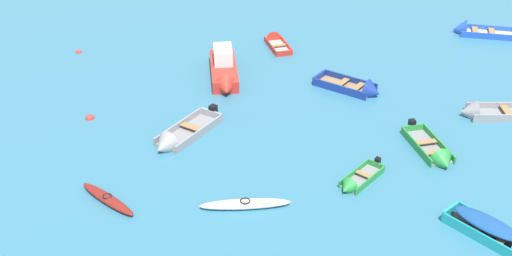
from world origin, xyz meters
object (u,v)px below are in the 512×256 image
at_px(rowboat_grey_center, 176,139).
at_px(rowboat_blue_near_right, 470,31).
at_px(rowboat_red_near_camera, 274,41).
at_px(rowboat_turquoise_foreground_center, 498,235).
at_px(rowboat_green_back_row_right, 355,183).
at_px(mooring_buoy_trailing, 79,52).
at_px(mooring_buoy_central, 90,119).
at_px(kayak_white_midfield_left, 245,204).
at_px(rowboat_deep_blue_far_back, 361,89).
at_px(rowboat_grey_back_row_center, 483,113).
at_px(motor_launch_red_distant_center, 224,70).
at_px(rowboat_green_near_left, 436,155).
at_px(kayak_maroon_outer_right, 108,199).

xyz_separation_m(rowboat_grey_center, rowboat_blue_near_right, (19.56, 12.17, -0.01)).
bearing_deg(rowboat_red_near_camera, rowboat_turquoise_foreground_center, -73.35).
bearing_deg(rowboat_green_back_row_right, mooring_buoy_trailing, 131.28).
bearing_deg(mooring_buoy_central, mooring_buoy_trailing, 101.43).
bearing_deg(rowboat_red_near_camera, rowboat_green_back_row_right, -84.72).
distance_m(kayak_white_midfield_left, rowboat_deep_blue_far_back, 12.15).
bearing_deg(rowboat_grey_back_row_center, rowboat_red_near_camera, 131.54).
height_order(rowboat_deep_blue_far_back, mooring_buoy_central, rowboat_deep_blue_far_back).
relative_size(rowboat_grey_center, rowboat_blue_near_right, 0.93).
bearing_deg(rowboat_turquoise_foreground_center, rowboat_red_near_camera, 106.65).
bearing_deg(mooring_buoy_trailing, rowboat_turquoise_foreground_center, -47.26).
height_order(rowboat_grey_center, rowboat_blue_near_right, rowboat_blue_near_right).
bearing_deg(motor_launch_red_distant_center, rowboat_green_back_row_right, -65.81).
bearing_deg(motor_launch_red_distant_center, rowboat_turquoise_foreground_center, -57.97).
relative_size(rowboat_red_near_camera, rowboat_deep_blue_far_back, 0.84).
relative_size(kayak_white_midfield_left, rowboat_turquoise_foreground_center, 1.05).
height_order(rowboat_grey_center, motor_launch_red_distant_center, motor_launch_red_distant_center).
height_order(kayak_white_midfield_left, rowboat_green_back_row_right, rowboat_green_back_row_right).
distance_m(rowboat_red_near_camera, motor_launch_red_distant_center, 6.11).
relative_size(rowboat_green_back_row_right, mooring_buoy_trailing, 6.56).
bearing_deg(kayak_white_midfield_left, rowboat_green_near_left, 17.45).
distance_m(rowboat_deep_blue_far_back, rowboat_green_back_row_right, 9.01).
distance_m(motor_launch_red_distant_center, rowboat_grey_back_row_center, 14.32).
distance_m(motor_launch_red_distant_center, mooring_buoy_trailing, 10.09).
xyz_separation_m(rowboat_green_near_left, mooring_buoy_central, (-16.47, 5.40, -0.18)).
xyz_separation_m(rowboat_grey_center, mooring_buoy_trailing, (-6.20, 11.56, -0.20)).
bearing_deg(mooring_buoy_central, rowboat_green_back_row_right, -30.53).
distance_m(kayak_white_midfield_left, rowboat_grey_back_row_center, 14.45).
xyz_separation_m(kayak_white_midfield_left, rowboat_deep_blue_far_back, (7.25, 9.75, 0.03)).
height_order(rowboat_red_near_camera, mooring_buoy_trailing, rowboat_red_near_camera).
height_order(rowboat_blue_near_right, mooring_buoy_central, rowboat_blue_near_right).
distance_m(rowboat_green_near_left, kayak_white_midfield_left, 9.57).
bearing_deg(rowboat_deep_blue_far_back, rowboat_green_back_row_right, -105.36).
xyz_separation_m(rowboat_green_near_left, rowboat_deep_blue_far_back, (-1.87, 6.88, 0.02)).
distance_m(rowboat_turquoise_foreground_center, mooring_buoy_trailing, 27.37).
distance_m(rowboat_grey_center, motor_launch_red_distant_center, 7.41).
xyz_separation_m(rowboat_turquoise_foreground_center, motor_launch_red_distant_center, (-9.65, 15.43, 0.18)).
xyz_separation_m(kayak_white_midfield_left, rowboat_grey_center, (-2.90, 5.42, 0.03)).
distance_m(kayak_white_midfield_left, motor_launch_red_distant_center, 12.31).
relative_size(rowboat_turquoise_foreground_center, mooring_buoy_central, 7.72).
bearing_deg(kayak_maroon_outer_right, rowboat_green_near_left, 7.35).
distance_m(motor_launch_red_distant_center, rowboat_green_back_row_right, 12.33).
bearing_deg(motor_launch_red_distant_center, rowboat_blue_near_right, 17.41).
height_order(rowboat_turquoise_foreground_center, mooring_buoy_trailing, rowboat_turquoise_foreground_center).
distance_m(rowboat_green_near_left, rowboat_deep_blue_far_back, 7.13).
distance_m(rowboat_red_near_camera, kayak_white_midfield_left, 17.59).
bearing_deg(kayak_maroon_outer_right, kayak_white_midfield_left, -9.52).
height_order(rowboat_turquoise_foreground_center, rowboat_green_back_row_right, rowboat_turquoise_foreground_center).
bearing_deg(rowboat_green_near_left, rowboat_red_near_camera, 111.79).
relative_size(rowboat_grey_center, mooring_buoy_central, 8.89).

